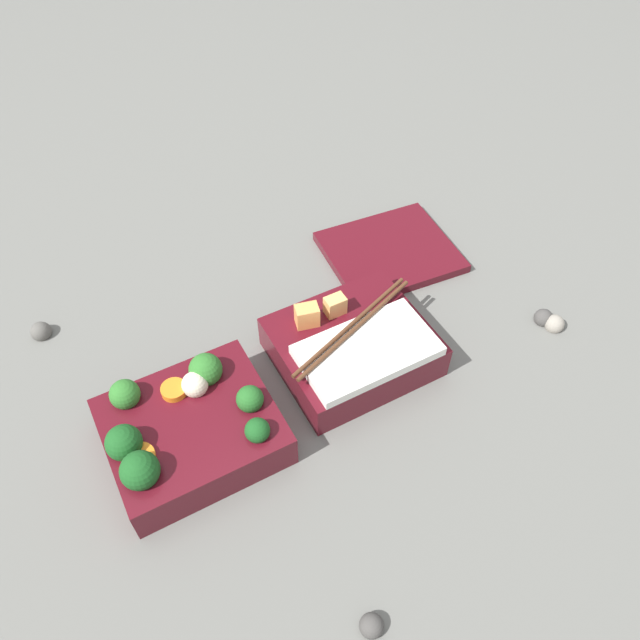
{
  "coord_description": "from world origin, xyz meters",
  "views": [
    {
      "loc": [
        -0.14,
        -0.36,
        0.6
      ],
      "look_at": [
        0.09,
        0.06,
        0.05
      ],
      "focal_mm": 35.0,
      "sensor_mm": 36.0,
      "label": 1
    }
  ],
  "objects": [
    {
      "name": "pebble_0",
      "position": [
        -0.21,
        0.24,
        0.01
      ],
      "size": [
        0.03,
        0.03,
        0.03
      ],
      "primitive_type": "sphere",
      "color": "#595651",
      "rests_on": "ground_plane"
    },
    {
      "name": "pebble_1",
      "position": [
        -0.03,
        -0.24,
        0.01
      ],
      "size": [
        0.02,
        0.02,
        0.02
      ],
      "primitive_type": "sphere",
      "color": "#474442",
      "rests_on": "ground_plane"
    },
    {
      "name": "bento_lid",
      "position": [
        0.25,
        0.15,
        0.01
      ],
      "size": [
        0.18,
        0.16,
        0.01
      ],
      "primitive_type": "cube",
      "rotation": [
        0.0,
        0.0,
        -0.09
      ],
      "color": "#510F19",
      "rests_on": "ground_plane"
    },
    {
      "name": "pebble_2",
      "position": [
        0.35,
        -0.04,
        0.01
      ],
      "size": [
        0.02,
        0.02,
        0.02
      ],
      "primitive_type": "sphere",
      "color": "#474442",
      "rests_on": "ground_plane"
    },
    {
      "name": "bento_tray_vegetable",
      "position": [
        -0.1,
        0.01,
        0.03
      ],
      "size": [
        0.17,
        0.15,
        0.08
      ],
      "color": "#510F19",
      "rests_on": "ground_plane"
    },
    {
      "name": "bento_tray_rice",
      "position": [
        0.11,
        0.02,
        0.03
      ],
      "size": [
        0.19,
        0.15,
        0.07
      ],
      "color": "#510F19",
      "rests_on": "ground_plane"
    },
    {
      "name": "ground_plane",
      "position": [
        0.0,
        0.0,
        0.0
      ],
      "size": [
        3.0,
        3.0,
        0.0
      ],
      "primitive_type": "plane",
      "color": "slate"
    },
    {
      "name": "pebble_3",
      "position": [
        0.36,
        -0.05,
        0.01
      ],
      "size": [
        0.02,
        0.02,
        0.02
      ],
      "primitive_type": "sphere",
      "color": "gray",
      "rests_on": "ground_plane"
    }
  ]
}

